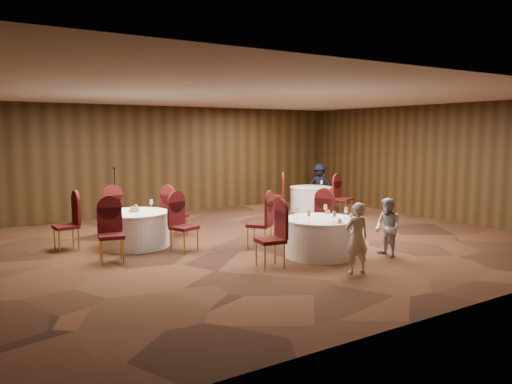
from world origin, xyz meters
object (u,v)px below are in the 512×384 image
table_left (135,229)px  man_c (320,184)px  woman_b (388,227)px  table_main (320,237)px  table_right (311,199)px  mic_stand (116,206)px  woman_a (357,238)px

table_left → man_c: bearing=20.1°
woman_b → table_left: bearing=-123.9°
table_left → table_main: bearing=-44.6°
table_right → table_left: bearing=-163.5°
table_main → table_left: same height
table_right → table_main: bearing=-127.0°
mic_stand → woman_a: mic_stand is taller
man_c → table_main: bearing=-82.6°
woman_a → mic_stand: bearing=-62.5°
table_right → woman_b: size_ratio=1.14×
mic_stand → woman_b: bearing=-63.2°
table_left → mic_stand: 3.15m
table_right → mic_stand: 5.88m
table_main → woman_a: woman_a is taller
mic_stand → table_left: bearing=-99.7°
table_main → mic_stand: mic_stand is taller
table_left → table_right: bearing=16.5°
man_c → mic_stand: bearing=-136.6°
woman_a → man_c: size_ratio=0.89×
table_main → table_left: (-2.80, 2.76, 0.00)m
woman_b → woman_a: bearing=-60.0°
table_right → woman_b: 5.89m
table_left → mic_stand: mic_stand is taller
mic_stand → man_c: mic_stand is taller
woman_b → table_right: bearing=164.2°
table_main → table_right: 5.78m
woman_a → man_c: 8.22m
table_main → table_left: size_ratio=0.99×
man_c → table_right: bearing=-94.3°
table_right → man_c: 1.33m
table_left → woman_b: woman_b is taller
table_left → woman_a: woman_a is taller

